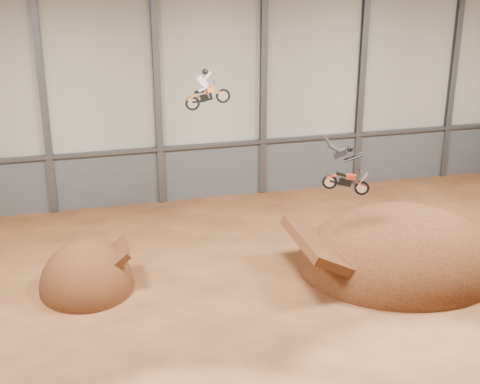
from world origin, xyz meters
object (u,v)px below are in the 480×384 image
landing_ramp (399,266)px  fmx_rider_b (346,166)px  fmx_rider_a (209,86)px  takeoff_ramp (87,287)px

landing_ramp → fmx_rider_b: fmx_rider_b is taller
fmx_rider_a → takeoff_ramp: bearing=-155.4°
landing_ramp → fmx_rider_a: 13.35m
fmx_rider_b → landing_ramp: bearing=26.0°
takeoff_ramp → landing_ramp: landing_ramp is taller
takeoff_ramp → fmx_rider_a: 11.41m
takeoff_ramp → fmx_rider_b: 13.67m
fmx_rider_a → fmx_rider_b: fmx_rider_a is taller
landing_ramp → fmx_rider_a: fmx_rider_a is taller
landing_ramp → fmx_rider_a: size_ratio=4.69×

